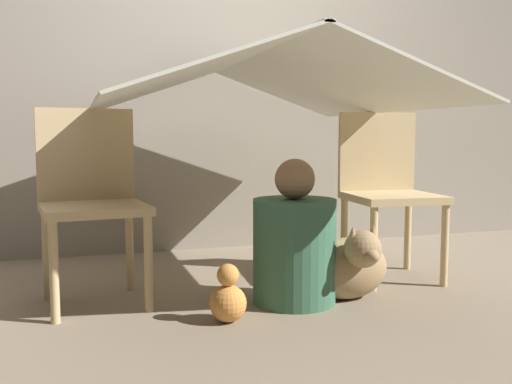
{
  "coord_description": "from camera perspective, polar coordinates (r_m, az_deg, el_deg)",
  "views": [
    {
      "loc": [
        -0.8,
        -2.39,
        0.72
      ],
      "look_at": [
        0.0,
        0.09,
        0.46
      ],
      "focal_mm": 40.0,
      "sensor_mm": 36.0,
      "label": 1
    }
  ],
  "objects": [
    {
      "name": "sheet_canopy",
      "position": [
        2.62,
        -0.0,
        11.1
      ],
      "size": [
        1.44,
        1.55,
        0.26
      ],
      "color": "silver"
    },
    {
      "name": "dog",
      "position": [
        2.55,
        9.31,
        -7.22
      ],
      "size": [
        0.38,
        0.37,
        0.35
      ],
      "color": "#9E7F56",
      "rests_on": "ground_plane"
    },
    {
      "name": "person_front",
      "position": [
        2.48,
        3.86,
        -5.32
      ],
      "size": [
        0.36,
        0.36,
        0.62
      ],
      "color": "#38664C",
      "rests_on": "ground_plane"
    },
    {
      "name": "chair_left",
      "position": [
        2.57,
        -16.16,
        -0.26
      ],
      "size": [
        0.47,
        0.47,
        0.84
      ],
      "rotation": [
        0.0,
        0.0,
        0.11
      ],
      "color": "#D1B27F",
      "rests_on": "ground_plane"
    },
    {
      "name": "wall_back",
      "position": [
        3.68,
        -5.28,
        13.87
      ],
      "size": [
        7.0,
        0.05,
        2.5
      ],
      "color": "gray",
      "rests_on": "ground_plane"
    },
    {
      "name": "ground_plane",
      "position": [
        2.62,
        0.64,
        -10.36
      ],
      "size": [
        8.8,
        8.8,
        0.0
      ],
      "primitive_type": "plane",
      "color": "gray"
    },
    {
      "name": "chair_right",
      "position": [
        2.98,
        12.92,
        0.61
      ],
      "size": [
        0.46,
        0.46,
        0.84
      ],
      "rotation": [
        0.0,
        0.0,
        -0.09
      ],
      "color": "#D1B27F",
      "rests_on": "ground_plane"
    },
    {
      "name": "plush_toy",
      "position": [
        2.25,
        -2.82,
        -10.58
      ],
      "size": [
        0.15,
        0.15,
        0.23
      ],
      "color": "#D88C3F",
      "rests_on": "ground_plane"
    }
  ]
}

